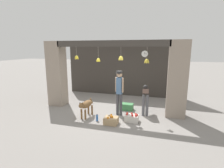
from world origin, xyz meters
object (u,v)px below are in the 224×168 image
(fruit_crate_oranges, at_px, (111,120))
(water_bottle, at_px, (97,118))
(fruit_crate_apples, at_px, (132,118))
(shopkeeper, at_px, (119,89))
(dog, at_px, (86,105))
(worker_stooping, at_px, (145,96))
(wall_clock, at_px, (145,54))
(produce_box_green, at_px, (126,107))

(fruit_crate_oranges, relative_size, water_bottle, 1.84)
(fruit_crate_apples, bearing_deg, shopkeeper, 140.61)
(dog, height_order, worker_stooping, worker_stooping)
(wall_clock, bearing_deg, water_bottle, -108.56)
(worker_stooping, distance_m, fruit_crate_oranges, 1.77)
(dog, relative_size, produce_box_green, 1.76)
(produce_box_green, height_order, wall_clock, wall_clock)
(dog, distance_m, worker_stooping, 2.33)
(fruit_crate_apples, bearing_deg, fruit_crate_oranges, -148.21)
(dog, relative_size, fruit_crate_oranges, 2.13)
(fruit_crate_oranges, height_order, water_bottle, fruit_crate_oranges)
(shopkeeper, bearing_deg, worker_stooping, -144.78)
(fruit_crate_apples, bearing_deg, water_bottle, -165.48)
(produce_box_green, bearing_deg, fruit_crate_apples, -69.42)
(wall_clock, bearing_deg, shopkeeper, -102.08)
(worker_stooping, xyz_separation_m, fruit_crate_apples, (-0.37, -0.91, -0.59))
(worker_stooping, height_order, produce_box_green, worker_stooping)
(shopkeeper, distance_m, fruit_crate_apples, 1.18)
(fruit_crate_oranges, xyz_separation_m, fruit_crate_apples, (0.65, 0.41, 0.01))
(worker_stooping, relative_size, wall_clock, 3.01)
(fruit_crate_apples, height_order, wall_clock, wall_clock)
(shopkeeper, distance_m, worker_stooping, 1.09)
(fruit_crate_apples, xyz_separation_m, produce_box_green, (-0.43, 1.13, 0.00))
(shopkeeper, xyz_separation_m, wall_clock, (0.62, 2.92, 1.25))
(wall_clock, bearing_deg, produce_box_green, -101.59)
(shopkeeper, bearing_deg, fruit_crate_apples, 151.78)
(shopkeeper, height_order, produce_box_green, shopkeeper)
(produce_box_green, bearing_deg, shopkeeper, -103.77)
(dog, height_order, water_bottle, dog)
(shopkeeper, distance_m, produce_box_green, 1.12)
(dog, distance_m, wall_clock, 4.30)
(worker_stooping, xyz_separation_m, produce_box_green, (-0.80, 0.23, -0.58))
(dog, height_order, wall_clock, wall_clock)
(water_bottle, bearing_deg, fruit_crate_apples, 14.52)
(produce_box_green, bearing_deg, fruit_crate_oranges, -98.46)
(dog, xyz_separation_m, produce_box_green, (1.31, 1.21, -0.34))
(shopkeeper, bearing_deg, produce_box_green, -92.60)
(dog, height_order, fruit_crate_oranges, dog)
(fruit_crate_oranges, xyz_separation_m, produce_box_green, (0.23, 1.54, 0.01))
(dog, bearing_deg, shopkeeper, 121.82)
(fruit_crate_apples, bearing_deg, wall_clock, 89.33)
(worker_stooping, bearing_deg, wall_clock, 90.85)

